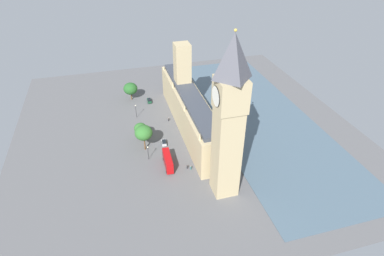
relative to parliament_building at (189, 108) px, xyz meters
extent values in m
plane|color=#565659|center=(1.99, 1.34, -9.09)|extent=(143.45, 143.45, 0.00)
cube|color=#475B6B|center=(-32.50, 1.34, -8.97)|extent=(44.46, 129.11, 0.25)
cube|color=tan|center=(-0.01, 1.34, -1.56)|extent=(10.44, 67.43, 15.06)
cube|color=tan|center=(-0.01, -10.79, 7.65)|extent=(6.53, 6.53, 33.48)
cube|color=#383D47|center=(-0.01, 1.34, 6.77)|extent=(7.94, 64.73, 1.60)
cone|color=tan|center=(4.82, -29.00, 6.89)|extent=(1.20, 1.20, 1.84)
cone|color=tan|center=(4.82, -8.77, 7.39)|extent=(1.20, 1.20, 2.85)
cone|color=tan|center=(4.82, 11.46, 7.05)|extent=(1.20, 1.20, 2.16)
cone|color=tan|center=(4.82, 31.68, 7.33)|extent=(1.20, 1.20, 2.73)
cube|color=tan|center=(-0.79, 41.47, 6.62)|extent=(7.57, 7.57, 31.43)
cube|color=tan|center=(-0.79, 41.47, 27.16)|extent=(8.33, 8.33, 9.65)
cylinder|color=silver|center=(3.52, 41.47, 27.16)|extent=(0.25, 5.76, 5.76)
torus|color=black|center=(3.52, 41.47, 27.16)|extent=(0.24, 6.00, 6.00)
cylinder|color=silver|center=(-0.79, 37.15, 27.16)|extent=(5.76, 0.25, 5.76)
torus|color=black|center=(-0.79, 37.15, 27.16)|extent=(6.00, 0.24, 6.00)
pyramid|color=#4C4C54|center=(-0.79, 41.47, 38.19)|extent=(8.33, 8.33, 12.43)
sphere|color=gold|center=(-0.79, 41.47, 44.81)|extent=(0.80, 0.80, 0.80)
cube|color=#19472D|center=(13.54, -26.02, -8.38)|extent=(1.97, 4.72, 0.75)
cube|color=black|center=(13.55, -25.78, -7.68)|extent=(1.61, 2.66, 0.65)
cylinder|color=black|center=(14.31, -27.53, -8.75)|extent=(0.27, 0.69, 0.68)
cylinder|color=black|center=(12.66, -27.48, -8.75)|extent=(0.27, 0.69, 0.68)
cylinder|color=black|center=(14.41, -24.56, -8.75)|extent=(0.27, 0.69, 0.68)
cylinder|color=black|center=(12.77, -24.50, -8.75)|extent=(0.27, 0.69, 0.68)
cube|color=#B7B7BC|center=(13.49, 10.69, -8.38)|extent=(2.19, 4.28, 0.75)
cube|color=black|center=(13.51, 10.89, -7.68)|extent=(1.72, 2.45, 0.65)
cylinder|color=black|center=(14.17, 9.29, -8.75)|extent=(0.32, 0.70, 0.68)
cylinder|color=black|center=(12.55, 9.46, -8.75)|extent=(0.32, 0.70, 0.68)
cylinder|color=black|center=(14.44, 11.92, -8.75)|extent=(0.32, 0.70, 0.68)
cylinder|color=black|center=(12.82, 12.08, -8.75)|extent=(0.32, 0.70, 0.68)
cube|color=#B20C0F|center=(14.74, 24.48, -6.44)|extent=(2.95, 10.60, 4.20)
cube|color=black|center=(14.74, 24.48, -6.36)|extent=(2.99, 10.20, 0.70)
cylinder|color=black|center=(13.75, 28.21, -8.54)|extent=(0.40, 1.11, 1.10)
cylinder|color=black|center=(16.05, 28.11, -8.54)|extent=(0.40, 1.11, 1.10)
cylinder|color=black|center=(13.43, 20.86, -8.54)|extent=(0.40, 1.11, 1.10)
cylinder|color=black|center=(15.73, 20.76, -8.54)|extent=(0.40, 1.11, 1.10)
cylinder|color=black|center=(7.97, -6.14, -8.40)|extent=(0.64, 0.64, 1.38)
sphere|color=beige|center=(7.97, -6.14, -7.58)|extent=(0.26, 0.26, 0.26)
cube|color=gray|center=(7.73, -5.98, -8.33)|extent=(0.26, 0.32, 0.25)
cylinder|color=black|center=(8.18, 27.58, -8.43)|extent=(0.56, 0.56, 1.33)
sphere|color=#8C6647|center=(8.18, 27.58, -7.63)|extent=(0.26, 0.26, 0.26)
cube|color=gray|center=(7.91, 27.67, -8.36)|extent=(0.19, 0.32, 0.24)
cylinder|color=#336B60|center=(7.11, 28.53, -8.39)|extent=(0.61, 0.61, 1.40)
sphere|color=tan|center=(7.11, 28.53, -7.56)|extent=(0.27, 0.27, 0.27)
cube|color=navy|center=(7.38, 28.64, -8.32)|extent=(0.21, 0.34, 0.25)
cylinder|color=brown|center=(21.70, -30.85, -7.32)|extent=(0.56, 0.56, 3.55)
ellipsoid|color=#235623|center=(21.70, -30.85, -2.97)|extent=(6.86, 6.86, 5.83)
cylinder|color=brown|center=(21.80, 5.11, -7.23)|extent=(0.56, 0.56, 3.72)
ellipsoid|color=#2D6628|center=(21.80, 5.11, -3.45)|extent=(5.14, 5.14, 4.37)
cylinder|color=brown|center=(21.34, 11.97, -6.39)|extent=(0.56, 0.56, 5.40)
ellipsoid|color=#2D6628|center=(21.34, 11.97, -1.12)|extent=(6.86, 6.86, 5.83)
cylinder|color=black|center=(21.49, -13.16, -6.15)|extent=(0.18, 0.18, 5.89)
sphere|color=#F2EAC6|center=(21.49, -13.16, -2.92)|extent=(0.56, 0.56, 0.56)
cylinder|color=black|center=(21.01, 18.52, -6.37)|extent=(0.18, 0.18, 5.44)
sphere|color=#F2EAC6|center=(21.01, 18.52, -3.37)|extent=(0.56, 0.56, 0.56)
camera|label=1|loc=(30.43, 113.61, 67.98)|focal=29.74mm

